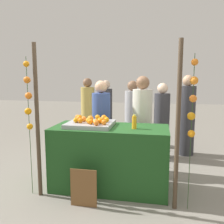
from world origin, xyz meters
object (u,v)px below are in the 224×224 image
orange_1 (98,117)px  vendor_right (142,128)px  juice_bottle (134,122)px  stall_counter (110,158)px  vendor_left (101,129)px  chalkboard_sign (84,188)px  orange_0 (90,118)px

orange_1 → vendor_right: 0.86m
orange_1 → juice_bottle: juice_bottle is taller
juice_bottle → stall_counter: bearing=170.2°
juice_bottle → vendor_left: vendor_left is taller
vendor_left → vendor_right: vendor_right is taller
orange_1 → vendor_left: vendor_left is taller
stall_counter → chalkboard_sign: stall_counter is taller
orange_0 → chalkboard_sign: size_ratio=0.14×
stall_counter → orange_1: orange_1 is taller
chalkboard_sign → stall_counter: bearing=69.3°
juice_bottle → vendor_right: size_ratio=0.12×
orange_0 → orange_1: bearing=49.5°
chalkboard_sign → vendor_left: vendor_left is taller
orange_0 → vendor_right: 1.00m
orange_0 → orange_1: orange_1 is taller
stall_counter → vendor_left: bearing=113.6°
juice_bottle → vendor_left: size_ratio=0.13×
orange_0 → chalkboard_sign: (0.12, -0.73, -0.79)m
chalkboard_sign → orange_1: bearing=91.6°
stall_counter → juice_bottle: (0.36, -0.06, 0.57)m
vendor_left → vendor_right: bearing=2.5°
orange_1 → vendor_left: bearing=96.1°
orange_0 → vendor_right: bearing=37.5°
vendor_right → stall_counter: bearing=-120.5°
orange_0 → stall_counter: bearing=-20.4°
chalkboard_sign → orange_0: bearing=99.1°
orange_1 → chalkboard_sign: orange_1 is taller
vendor_right → orange_0: bearing=-142.5°
chalkboard_sign → vendor_right: bearing=63.8°
vendor_left → chalkboard_sign: bearing=-86.8°
orange_0 → orange_1: size_ratio=0.94×
stall_counter → juice_bottle: 0.68m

